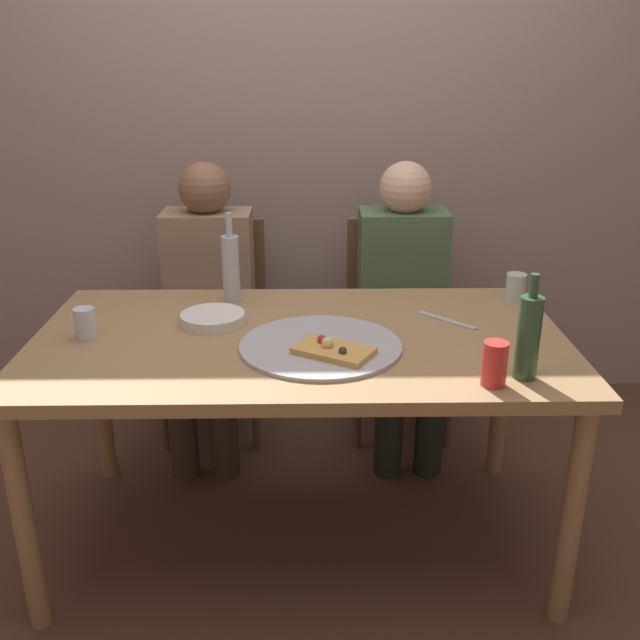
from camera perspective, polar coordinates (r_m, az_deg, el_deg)
The scene contains 16 objects.
ground_plane at distance 2.59m, azimuth -1.47°, elevation -16.83°, with size 8.00×8.00×0.00m, color #513828.
back_wall at distance 3.28m, azimuth -1.51°, elevation 15.93°, with size 6.00×0.10×2.60m, color gray.
dining_table at distance 2.24m, azimuth -1.62°, elevation -3.02°, with size 1.65×0.91×0.75m.
pizza_tray at distance 2.12m, azimuth 0.04°, elevation -2.08°, with size 0.49×0.49×0.01m, color #ADADB2.
pizza_slice_last at distance 2.05m, azimuth 1.04°, elevation -2.39°, with size 0.26×0.22×0.05m.
wine_bottle at distance 1.97m, azimuth 16.35°, elevation -1.25°, with size 0.06×0.06×0.29m.
beer_bottle at distance 2.50m, azimuth -7.15°, elevation 4.25°, with size 0.06×0.06×0.31m.
tumbler_near at distance 2.29m, azimuth -18.29°, elevation -0.24°, with size 0.06×0.06×0.10m, color silver.
tumbler_far at distance 2.59m, azimuth 15.40°, elevation 2.53°, with size 0.07×0.07×0.10m, color #B7C6BC.
soda_can at distance 1.92m, azimuth 13.80°, elevation -3.43°, with size 0.07×0.07×0.12m, color red.
plate_stack at distance 2.33m, azimuth -8.58°, elevation 0.14°, with size 0.21×0.21×0.03m, color white.
table_knife at distance 2.36m, azimuth 10.13°, elevation -0.03°, with size 0.22×0.02×0.01m, color #B7B7BC.
chair_left at distance 3.12m, azimuth -8.50°, elevation 0.60°, with size 0.44×0.44×0.90m.
chair_right at distance 3.12m, azimuth 6.29°, elevation 0.69°, with size 0.44×0.44×0.90m.
guest_in_sweater at distance 2.94m, azimuth -8.99°, elevation 1.91°, with size 0.36×0.56×1.17m.
guest_in_beanie at distance 2.93m, azimuth 6.74°, elevation 2.00°, with size 0.36×0.56×1.17m.
Camera 1 is at (0.03, -2.05, 1.59)m, focal length 39.97 mm.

